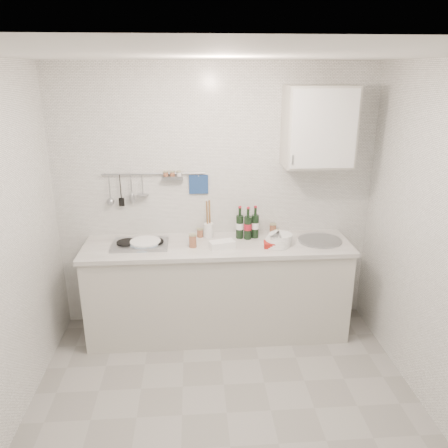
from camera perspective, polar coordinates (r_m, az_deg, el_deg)
name	(u,v)px	position (r m, az deg, el deg)	size (l,w,h in m)	color
floor	(227,413)	(3.55, 0.36, -23.43)	(3.00, 3.00, 0.00)	gray
ceiling	(228,54)	(2.61, 0.49, 21.30)	(3.00, 3.00, 0.00)	silver
back_wall	(216,200)	(4.17, -1.10, 3.16)	(3.00, 0.02, 2.50)	silver
wall_right	(448,253)	(3.32, 27.25, -3.39)	(0.02, 2.80, 2.50)	silver
counter	(219,291)	(4.20, -0.72, -8.75)	(2.44, 0.64, 0.96)	#B6B2A8
wall_rail	(151,184)	(4.10, -9.46, 5.18)	(0.98, 0.09, 0.34)	#93969B
wall_cabinet	(319,127)	(4.00, 12.27, 12.29)	(0.60, 0.38, 0.70)	#B6B2A8
plate_stack_hob	(144,244)	(3.99, -10.37, -2.55)	(0.30, 0.29, 0.05)	teal
plate_stack_sink	(278,240)	(3.98, 7.12, -2.06)	(0.27, 0.26, 0.11)	white
wine_bottles	(248,222)	(4.08, 3.10, 0.20)	(0.22, 0.10, 0.31)	black
butter_dish	(222,245)	(3.89, -0.28, -2.70)	(0.22, 0.11, 0.07)	white
strawberry_punnet	(270,244)	(3.93, 6.06, -2.68)	(0.11, 0.11, 0.05)	#A62212
utensil_crock	(209,228)	(4.13, -2.03, -0.58)	(0.09, 0.09, 0.37)	white
jar_a	(200,233)	(4.15, -3.16, -1.13)	(0.06, 0.06, 0.08)	brown
jar_b	(273,228)	(4.27, 6.40, -0.55)	(0.07, 0.07, 0.09)	brown
jar_c	(277,235)	(4.11, 6.98, -1.40)	(0.07, 0.07, 0.09)	brown
jar_d	(193,241)	(3.91, -4.11, -2.18)	(0.07, 0.07, 0.12)	brown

